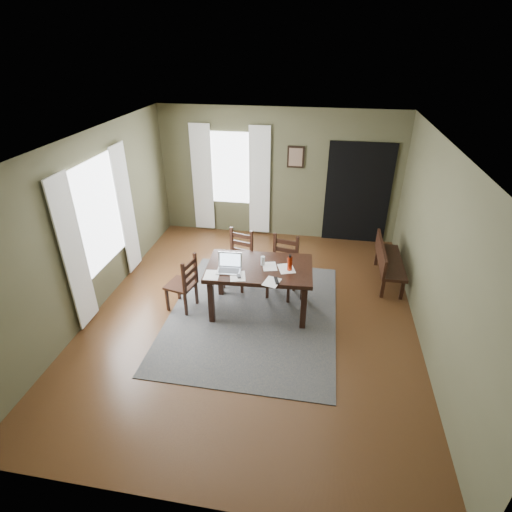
% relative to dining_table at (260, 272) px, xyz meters
% --- Properties ---
extents(ground, '(5.00, 6.00, 0.01)m').
position_rel_dining_table_xyz_m(ground, '(-0.08, -0.14, -0.72)').
color(ground, '#492C16').
extents(room_shell, '(5.02, 6.02, 2.71)m').
position_rel_dining_table_xyz_m(room_shell, '(-0.08, -0.14, 1.09)').
color(room_shell, '#4C4B31').
rests_on(room_shell, ground).
extents(rug, '(2.60, 3.20, 0.01)m').
position_rel_dining_table_xyz_m(rug, '(-0.08, -0.14, -0.71)').
color(rug, '#424242').
rests_on(rug, ground).
extents(dining_table, '(1.66, 1.06, 0.80)m').
position_rel_dining_table_xyz_m(dining_table, '(0.00, 0.00, 0.00)').
color(dining_table, black).
rests_on(dining_table, rug).
extents(chair_end, '(0.50, 0.49, 0.95)m').
position_rel_dining_table_xyz_m(chair_end, '(-1.19, -0.16, -0.25)').
color(chair_end, black).
rests_on(chair_end, rug).
extents(chair_back_left, '(0.53, 0.53, 1.01)m').
position_rel_dining_table_xyz_m(chair_back_left, '(-0.49, 0.69, -0.22)').
color(chair_back_left, black).
rests_on(chair_back_left, rug).
extents(chair_back_right, '(0.52, 0.53, 1.03)m').
position_rel_dining_table_xyz_m(chair_back_right, '(0.30, 0.54, -0.21)').
color(chair_back_right, black).
rests_on(chair_back_right, rug).
extents(bench, '(0.41, 1.29, 0.73)m').
position_rel_dining_table_xyz_m(bench, '(2.07, 1.26, -0.28)').
color(bench, black).
rests_on(bench, ground).
extents(laptop, '(0.37, 0.30, 0.24)m').
position_rel_dining_table_xyz_m(laptop, '(-0.43, -0.16, 0.16)').
color(laptop, '#B7B7BC').
rests_on(laptop, dining_table).
extents(computer_mouse, '(0.08, 0.10, 0.03)m').
position_rel_dining_table_xyz_m(computer_mouse, '(-0.25, -0.35, 0.11)').
color(computer_mouse, '#3F3F42').
rests_on(computer_mouse, dining_table).
extents(tv_remote, '(0.10, 0.19, 0.02)m').
position_rel_dining_table_xyz_m(tv_remote, '(0.31, -0.37, 0.11)').
color(tv_remote, black).
rests_on(tv_remote, dining_table).
extents(drinking_glass, '(0.09, 0.09, 0.14)m').
position_rel_dining_table_xyz_m(drinking_glass, '(0.04, 0.06, 0.17)').
color(drinking_glass, silver).
rests_on(drinking_glass, dining_table).
extents(water_bottle, '(0.10, 0.10, 0.26)m').
position_rel_dining_table_xyz_m(water_bottle, '(0.46, -0.03, 0.22)').
color(water_bottle, '#B32A0D').
rests_on(water_bottle, dining_table).
extents(paper_a, '(0.24, 0.30, 0.00)m').
position_rel_dining_table_xyz_m(paper_a, '(-0.65, -0.36, 0.10)').
color(paper_a, white).
rests_on(paper_a, dining_table).
extents(paper_b, '(0.27, 0.32, 0.00)m').
position_rel_dining_table_xyz_m(paper_b, '(0.24, -0.40, 0.10)').
color(paper_b, white).
rests_on(paper_b, dining_table).
extents(paper_c, '(0.27, 0.31, 0.00)m').
position_rel_dining_table_xyz_m(paper_c, '(0.15, 0.03, 0.10)').
color(paper_c, white).
rests_on(paper_c, dining_table).
extents(paper_d, '(0.31, 0.35, 0.00)m').
position_rel_dining_table_xyz_m(paper_d, '(0.41, 0.01, 0.10)').
color(paper_d, white).
rests_on(paper_d, dining_table).
extents(paper_e, '(0.28, 0.33, 0.00)m').
position_rel_dining_table_xyz_m(paper_e, '(-0.27, -0.33, 0.10)').
color(paper_e, white).
rests_on(paper_e, dining_table).
extents(window_left, '(0.01, 1.30, 1.70)m').
position_rel_dining_table_xyz_m(window_left, '(-2.55, 0.06, 0.74)').
color(window_left, white).
rests_on(window_left, ground).
extents(window_back, '(1.00, 0.01, 1.50)m').
position_rel_dining_table_xyz_m(window_back, '(-1.08, 2.83, 0.74)').
color(window_back, white).
rests_on(window_back, ground).
extents(curtain_left_near, '(0.03, 0.48, 2.30)m').
position_rel_dining_table_xyz_m(curtain_left_near, '(-2.52, -0.76, 0.49)').
color(curtain_left_near, silver).
rests_on(curtain_left_near, ground).
extents(curtain_left_far, '(0.03, 0.48, 2.30)m').
position_rel_dining_table_xyz_m(curtain_left_far, '(-2.52, 0.88, 0.49)').
color(curtain_left_far, silver).
rests_on(curtain_left_far, ground).
extents(curtain_back_left, '(0.44, 0.03, 2.30)m').
position_rel_dining_table_xyz_m(curtain_back_left, '(-1.70, 2.80, 0.49)').
color(curtain_back_left, silver).
rests_on(curtain_back_left, ground).
extents(curtain_back_right, '(0.44, 0.03, 2.30)m').
position_rel_dining_table_xyz_m(curtain_back_right, '(-0.46, 2.80, 0.49)').
color(curtain_back_right, silver).
rests_on(curtain_back_right, ground).
extents(framed_picture, '(0.34, 0.03, 0.44)m').
position_rel_dining_table_xyz_m(framed_picture, '(0.27, 2.83, 1.04)').
color(framed_picture, black).
rests_on(framed_picture, ground).
extents(doorway_back, '(1.30, 0.03, 2.10)m').
position_rel_dining_table_xyz_m(doorway_back, '(1.57, 2.83, 0.34)').
color(doorway_back, black).
rests_on(doorway_back, ground).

